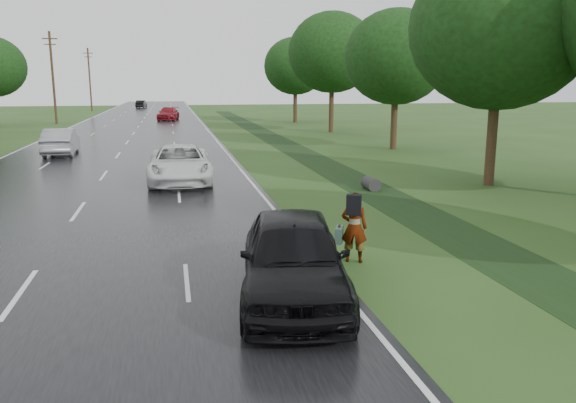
{
  "coord_description": "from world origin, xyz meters",
  "views": [
    {
      "loc": [
        3.29,
        -12.19,
        4.4
      ],
      "look_at": [
        6.3,
        2.26,
        1.3
      ],
      "focal_mm": 35.0,
      "sensor_mm": 36.0,
      "label": 1
    }
  ],
  "objects_px": {
    "dark_sedan": "(294,257)",
    "white_pickup": "(180,164)",
    "silver_sedan": "(61,142)",
    "pedestrian": "(353,226)"
  },
  "relations": [
    {
      "from": "white_pickup",
      "to": "dark_sedan",
      "type": "xyz_separation_m",
      "value": [
        2.01,
        -14.78,
        0.07
      ]
    },
    {
      "from": "pedestrian",
      "to": "white_pickup",
      "type": "xyz_separation_m",
      "value": [
        -4.02,
        12.57,
        -0.05
      ]
    },
    {
      "from": "white_pickup",
      "to": "silver_sedan",
      "type": "distance_m",
      "value": 13.69
    },
    {
      "from": "silver_sedan",
      "to": "dark_sedan",
      "type": "bearing_deg",
      "value": 106.85
    },
    {
      "from": "pedestrian",
      "to": "dark_sedan",
      "type": "bearing_deg",
      "value": 71.13
    },
    {
      "from": "pedestrian",
      "to": "silver_sedan",
      "type": "height_order",
      "value": "pedestrian"
    },
    {
      "from": "pedestrian",
      "to": "silver_sedan",
      "type": "distance_m",
      "value": 26.7
    },
    {
      "from": "dark_sedan",
      "to": "white_pickup",
      "type": "bearing_deg",
      "value": 107.03
    },
    {
      "from": "pedestrian",
      "to": "silver_sedan",
      "type": "bearing_deg",
      "value": -42.01
    },
    {
      "from": "pedestrian",
      "to": "white_pickup",
      "type": "bearing_deg",
      "value": -48.9
    }
  ]
}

